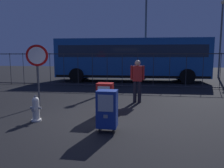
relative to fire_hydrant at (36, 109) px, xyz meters
name	(u,v)px	position (x,y,z in m)	size (l,w,h in m)	color
ground_plane	(95,120)	(1.62, 0.36, -0.35)	(60.00, 60.00, 0.00)	black
fire_hydrant	(36,109)	(0.00, 0.00, 0.00)	(0.33, 0.31, 0.75)	silver
newspaper_box_primary	(107,109)	(2.15, -0.52, 0.22)	(0.48, 0.42, 1.02)	black
newspaper_box_secondary	(105,98)	(1.83, 0.83, 0.22)	(0.48, 0.42, 1.02)	black
stop_sign	(37,63)	(-0.79, 1.67, 1.25)	(0.71, 0.31, 2.23)	#4C4F54
pedestrian	(137,79)	(2.70, 2.94, 0.60)	(0.55, 0.22, 1.67)	black
fence_barrier	(122,70)	(1.62, 7.09, 0.67)	(18.03, 0.04, 2.00)	#2D2D33
bus_near	(131,58)	(1.91, 10.09, 1.36)	(10.61, 3.18, 3.00)	#19519E
street_light_near_left	(221,33)	(9.05, 14.03, 3.36)	(0.32, 0.32, 6.32)	#4C4F54
street_light_near_right	(146,22)	(2.89, 11.73, 4.04)	(0.32, 0.32, 7.64)	#4C4F54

